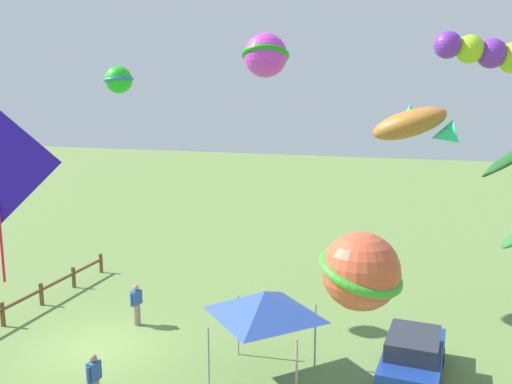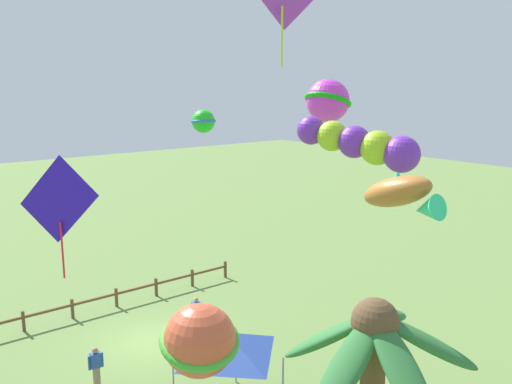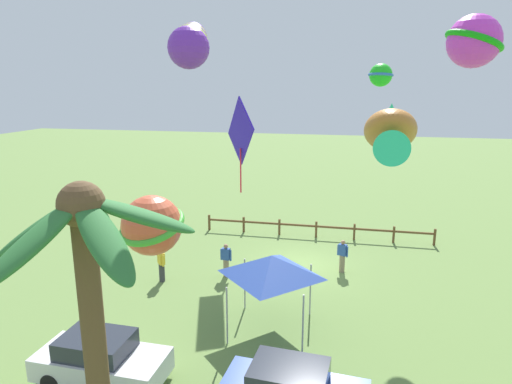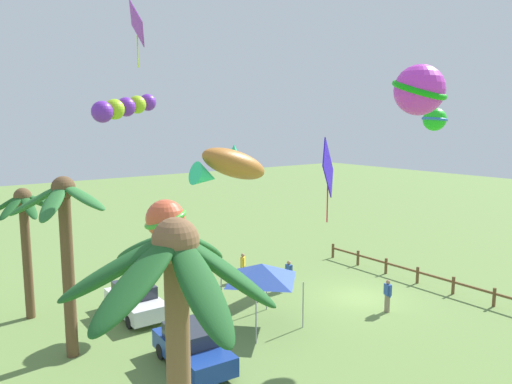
{
  "view_description": "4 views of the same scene",
  "coord_description": "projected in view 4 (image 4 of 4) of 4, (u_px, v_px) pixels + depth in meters",
  "views": [
    {
      "loc": [
        15.24,
        10.49,
        8.67
      ],
      "look_at": [
        -0.52,
        5.57,
        5.67
      ],
      "focal_mm": 38.38,
      "sensor_mm": 36.0,
      "label": 1
    },
    {
      "loc": [
        9.82,
        19.5,
        10.79
      ],
      "look_at": [
        -1.34,
        5.48,
        7.19
      ],
      "focal_mm": 38.03,
      "sensor_mm": 36.0,
      "label": 2
    },
    {
      "loc": [
        -2.2,
        20.78,
        8.74
      ],
      "look_at": [
        0.76,
        6.99,
        5.35
      ],
      "focal_mm": 31.42,
      "sensor_mm": 36.0,
      "label": 3
    },
    {
      "loc": [
        -16.01,
        18.82,
        9.05
      ],
      "look_at": [
        -0.23,
        6.92,
        6.18
      ],
      "focal_mm": 34.11,
      "sensor_mm": 36.0,
      "label": 4
    }
  ],
  "objects": [
    {
      "name": "kite_ball_6",
      "position": [
        435.0,
        119.0,
        21.66
      ],
      "size": [
        1.47,
        1.47,
        1.03
      ],
      "color": "#1ECC22"
    },
    {
      "name": "festival_tent",
      "position": [
        262.0,
        272.0,
        21.46
      ],
      "size": [
        2.86,
        2.86,
        2.85
      ],
      "color": "#9E9EA3",
      "rests_on": "ground"
    },
    {
      "name": "spectator_2",
      "position": [
        243.0,
        267.0,
        27.85
      ],
      "size": [
        0.43,
        0.43,
        1.59
      ],
      "color": "#38383D",
      "rests_on": "ground"
    },
    {
      "name": "parked_car_1",
      "position": [
        135.0,
        300.0,
        22.79
      ],
      "size": [
        3.94,
        1.82,
        1.51
      ],
      "color": "silver",
      "rests_on": "ground"
    },
    {
      "name": "kite_ball_1",
      "position": [
        165.0,
        219.0,
        21.64
      ],
      "size": [
        2.52,
        2.5,
        1.77
      ],
      "color": "#D65635"
    },
    {
      "name": "ground_plane",
      "position": [
        360.0,
        298.0,
        25.16
      ],
      "size": [
        120.0,
        120.0,
        0.0
      ],
      "primitive_type": "plane",
      "color": "olive"
    },
    {
      "name": "spectator_1",
      "position": [
        387.0,
        296.0,
        23.21
      ],
      "size": [
        0.51,
        0.36,
        1.59
      ],
      "color": "gray",
      "rests_on": "ground"
    },
    {
      "name": "kite_ball_0",
      "position": [
        419.0,
        90.0,
        16.47
      ],
      "size": [
        2.21,
        2.23,
        1.71
      ],
      "color": "#D638CD"
    },
    {
      "name": "palm_tree_1",
      "position": [
        65.0,
        225.0,
        18.19
      ],
      "size": [
        3.92,
        3.78,
        7.06
      ],
      "color": "brown",
      "rests_on": "ground"
    },
    {
      "name": "kite_diamond_4",
      "position": [
        328.0,
        169.0,
        27.23
      ],
      "size": [
        2.05,
        2.87,
        4.83
      ],
      "color": "#2811BB"
    },
    {
      "name": "kite_tube_3",
      "position": [
        123.0,
        108.0,
        17.46
      ],
      "size": [
        1.32,
        2.68,
        1.08
      ],
      "color": "purple"
    },
    {
      "name": "spectator_0",
      "position": [
        289.0,
        275.0,
        26.38
      ],
      "size": [
        0.55,
        0.27,
        1.59
      ],
      "color": "gray",
      "rests_on": "ground"
    },
    {
      "name": "kite_fish_5",
      "position": [
        230.0,
        165.0,
        15.64
      ],
      "size": [
        1.28,
        2.84,
        1.58
      ],
      "color": "#B66E2B"
    },
    {
      "name": "palm_tree_2",
      "position": [
        25.0,
        223.0,
        22.02
      ],
      "size": [
        2.98,
        3.01,
        6.11
      ],
      "color": "brown",
      "rests_on": "ground"
    },
    {
      "name": "palm_tree_0",
      "position": [
        174.0,
        302.0,
        9.67
      ],
      "size": [
        4.59,
        4.37,
        7.21
      ],
      "color": "brown",
      "rests_on": "ground"
    },
    {
      "name": "parked_car_0",
      "position": [
        192.0,
        347.0,
        18.05
      ],
      "size": [
        4.02,
        1.99,
        1.51
      ],
      "color": "navy",
      "rests_on": "ground"
    },
    {
      "name": "rail_fence",
      "position": [
        418.0,
        273.0,
        27.36
      ],
      "size": [
        13.23,
        0.12,
        0.95
      ],
      "color": "brown",
      "rests_on": "ground"
    },
    {
      "name": "kite_diamond_2",
      "position": [
        137.0,
        24.0,
        18.64
      ],
      "size": [
        1.83,
        0.41,
        2.56
      ],
      "color": "purple"
    }
  ]
}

